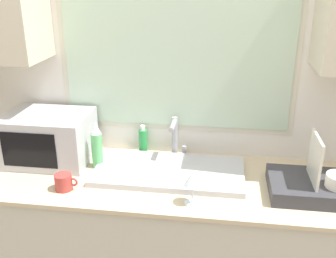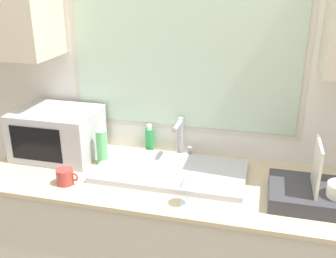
{
  "view_description": "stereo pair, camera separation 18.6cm",
  "coord_description": "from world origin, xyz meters",
  "px_view_note": "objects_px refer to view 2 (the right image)",
  "views": [
    {
      "loc": [
        0.25,
        -1.43,
        1.87
      ],
      "look_at": [
        0.0,
        0.28,
        1.18
      ],
      "focal_mm": 42.0,
      "sensor_mm": 36.0,
      "label": 1
    },
    {
      "loc": [
        0.43,
        -1.4,
        1.87
      ],
      "look_at": [
        0.0,
        0.28,
        1.18
      ],
      "focal_mm": 42.0,
      "sensor_mm": 36.0,
      "label": 2
    }
  ],
  "objects_px": {
    "soap_bottle": "(149,140)",
    "mug_near_sink": "(65,177)",
    "faucet": "(181,135)",
    "dish_rack": "(315,193)",
    "wine_glass": "(188,181)",
    "spray_bottle": "(102,143)",
    "microwave": "(58,133)"
  },
  "relations": [
    {
      "from": "dish_rack",
      "to": "spray_bottle",
      "type": "distance_m",
      "value": 1.1
    },
    {
      "from": "spray_bottle",
      "to": "wine_glass",
      "type": "xyz_separation_m",
      "value": [
        0.53,
        -0.29,
        -0.0
      ]
    },
    {
      "from": "soap_bottle",
      "to": "faucet",
      "type": "bearing_deg",
      "value": -8.58
    },
    {
      "from": "microwave",
      "to": "spray_bottle",
      "type": "height_order",
      "value": "microwave"
    },
    {
      "from": "dish_rack",
      "to": "soap_bottle",
      "type": "height_order",
      "value": "dish_rack"
    },
    {
      "from": "faucet",
      "to": "soap_bottle",
      "type": "bearing_deg",
      "value": 171.42
    },
    {
      "from": "soap_bottle",
      "to": "spray_bottle",
      "type": "bearing_deg",
      "value": -135.12
    },
    {
      "from": "mug_near_sink",
      "to": "wine_glass",
      "type": "height_order",
      "value": "wine_glass"
    },
    {
      "from": "soap_bottle",
      "to": "mug_near_sink",
      "type": "distance_m",
      "value": 0.55
    },
    {
      "from": "dish_rack",
      "to": "wine_glass",
      "type": "height_order",
      "value": "dish_rack"
    },
    {
      "from": "faucet",
      "to": "mug_near_sink",
      "type": "distance_m",
      "value": 0.66
    },
    {
      "from": "microwave",
      "to": "spray_bottle",
      "type": "relative_size",
      "value": 1.73
    },
    {
      "from": "microwave",
      "to": "spray_bottle",
      "type": "xyz_separation_m",
      "value": [
        0.28,
        -0.04,
        -0.01
      ]
    },
    {
      "from": "faucet",
      "to": "microwave",
      "type": "relative_size",
      "value": 0.51
    },
    {
      "from": "faucet",
      "to": "wine_glass",
      "type": "xyz_separation_m",
      "value": [
        0.13,
        -0.47,
        -0.02
      ]
    },
    {
      "from": "soap_bottle",
      "to": "mug_near_sink",
      "type": "xyz_separation_m",
      "value": [
        -0.29,
        -0.46,
        -0.04
      ]
    },
    {
      "from": "spray_bottle",
      "to": "mug_near_sink",
      "type": "xyz_separation_m",
      "value": [
        -0.09,
        -0.25,
        -0.08
      ]
    },
    {
      "from": "faucet",
      "to": "spray_bottle",
      "type": "bearing_deg",
      "value": -156.15
    },
    {
      "from": "dish_rack",
      "to": "wine_glass",
      "type": "xyz_separation_m",
      "value": [
        -0.55,
        -0.16,
        0.07
      ]
    },
    {
      "from": "faucet",
      "to": "microwave",
      "type": "bearing_deg",
      "value": -168.97
    },
    {
      "from": "faucet",
      "to": "dish_rack",
      "type": "distance_m",
      "value": 0.76
    },
    {
      "from": "dish_rack",
      "to": "wine_glass",
      "type": "relative_size",
      "value": 2.41
    },
    {
      "from": "dish_rack",
      "to": "spray_bottle",
      "type": "bearing_deg",
      "value": 173.16
    },
    {
      "from": "faucet",
      "to": "mug_near_sink",
      "type": "bearing_deg",
      "value": -138.55
    },
    {
      "from": "mug_near_sink",
      "to": "microwave",
      "type": "bearing_deg",
      "value": 123.26
    },
    {
      "from": "dish_rack",
      "to": "wine_glass",
      "type": "distance_m",
      "value": 0.58
    },
    {
      "from": "spray_bottle",
      "to": "mug_near_sink",
      "type": "bearing_deg",
      "value": -109.27
    },
    {
      "from": "spray_bottle",
      "to": "soap_bottle",
      "type": "xyz_separation_m",
      "value": [
        0.21,
        0.2,
        -0.05
      ]
    },
    {
      "from": "soap_bottle",
      "to": "mug_near_sink",
      "type": "height_order",
      "value": "soap_bottle"
    },
    {
      "from": "faucet",
      "to": "microwave",
      "type": "distance_m",
      "value": 0.69
    },
    {
      "from": "spray_bottle",
      "to": "soap_bottle",
      "type": "height_order",
      "value": "spray_bottle"
    },
    {
      "from": "dish_rack",
      "to": "mug_near_sink",
      "type": "relative_size",
      "value": 3.42
    }
  ]
}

